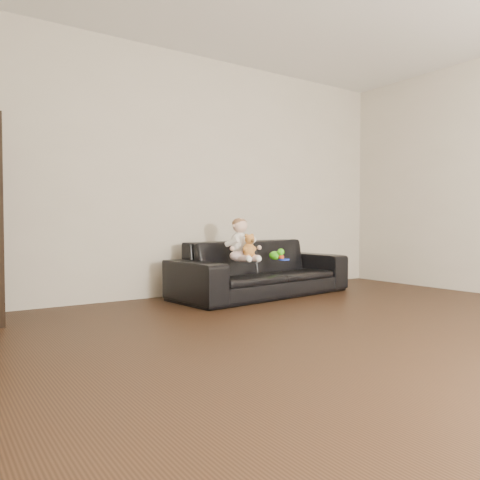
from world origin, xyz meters
TOP-DOWN VIEW (x-y plane):
  - floor at (0.00, 0.00)m, footprint 5.50×5.50m
  - wall_back at (0.00, 2.75)m, footprint 5.00×0.00m
  - sofa at (0.40, 2.25)m, footprint 2.09×1.02m
  - baby at (0.06, 2.14)m, footprint 0.30×0.37m
  - teddy_bear at (0.07, 2.01)m, footprint 0.14×0.14m
  - toy_green at (0.49, 2.13)m, footprint 0.15×0.16m
  - toy_rattle at (0.52, 2.06)m, footprint 0.08×0.08m
  - toy_blue_disc at (0.54, 2.04)m, footprint 0.15×0.15m

SIDE VIEW (x-z plane):
  - floor at x=0.00m, z-range 0.00..0.00m
  - sofa at x=0.40m, z-range 0.00..0.59m
  - toy_blue_disc at x=0.54m, z-range 0.39..0.40m
  - toy_rattle at x=0.52m, z-range 0.39..0.45m
  - toy_green at x=0.49m, z-range 0.39..0.48m
  - teddy_bear at x=0.07m, z-range 0.43..0.67m
  - baby at x=0.06m, z-range 0.36..0.80m
  - wall_back at x=0.00m, z-range -1.20..3.80m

